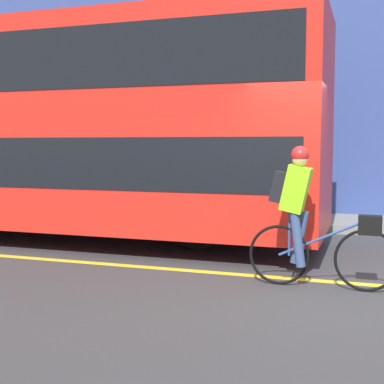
% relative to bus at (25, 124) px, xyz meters
% --- Properties ---
extents(ground_plane, '(80.00, 80.00, 0.00)m').
position_rel_bus_xyz_m(ground_plane, '(5.55, -1.58, -2.06)').
color(ground_plane, '#38383A').
extents(road_center_line, '(50.00, 0.14, 0.01)m').
position_rel_bus_xyz_m(road_center_line, '(5.55, -1.53, -2.06)').
color(road_center_line, yellow).
rests_on(road_center_line, ground_plane).
extents(sidewalk_curb, '(60.00, 1.86, 0.16)m').
position_rel_bus_xyz_m(sidewalk_curb, '(5.55, 3.05, -1.98)').
color(sidewalk_curb, gray).
rests_on(sidewalk_curb, ground_plane).
extents(building_facade, '(60.00, 0.30, 6.08)m').
position_rel_bus_xyz_m(building_facade, '(5.55, 4.13, 0.98)').
color(building_facade, '#33478C').
rests_on(building_facade, ground_plane).
extents(bus, '(10.58, 2.45, 3.69)m').
position_rel_bus_xyz_m(bus, '(0.00, 0.00, 0.00)').
color(bus, black).
rests_on(bus, ground_plane).
extents(cyclist_on_bike, '(1.73, 0.32, 1.67)m').
position_rel_bus_xyz_m(cyclist_on_bike, '(5.21, -1.85, -1.16)').
color(cyclist_on_bike, black).
rests_on(cyclist_on_bike, ground_plane).
extents(trash_bin, '(0.59, 0.59, 0.97)m').
position_rel_bus_xyz_m(trash_bin, '(2.29, 2.96, -1.42)').
color(trash_bin, '#194C23').
rests_on(trash_bin, sidewalk_curb).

